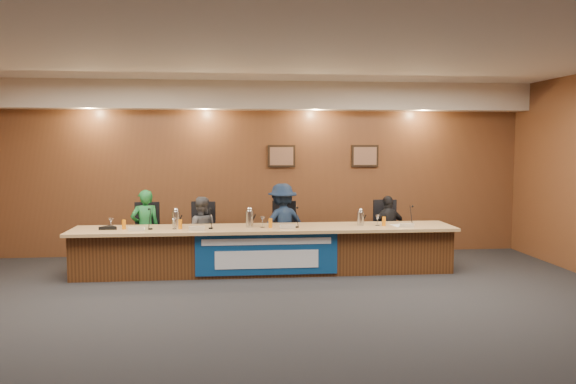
% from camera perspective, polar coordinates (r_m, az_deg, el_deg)
% --- Properties ---
extents(floor, '(10.00, 10.00, 0.00)m').
position_cam_1_polar(floor, '(6.89, -1.11, -12.64)').
color(floor, black).
rests_on(floor, ground).
extents(ceiling, '(10.00, 8.00, 0.04)m').
position_cam_1_polar(ceiling, '(6.67, -1.16, 14.60)').
color(ceiling, silver).
rests_on(ceiling, wall_back).
extents(wall_back, '(10.00, 0.04, 3.20)m').
position_cam_1_polar(wall_back, '(10.57, -2.84, 2.30)').
color(wall_back, brown).
rests_on(wall_back, floor).
extents(soffit, '(10.00, 0.50, 0.50)m').
position_cam_1_polar(soffit, '(10.35, -2.81, 9.73)').
color(soffit, beige).
rests_on(soffit, wall_back).
extents(dais_body, '(6.00, 0.80, 0.70)m').
position_cam_1_polar(dais_body, '(9.13, -2.31, -6.01)').
color(dais_body, '#4C2913').
rests_on(dais_body, floor).
extents(dais_top, '(6.10, 0.95, 0.05)m').
position_cam_1_polar(dais_top, '(9.02, -2.30, -3.73)').
color(dais_top, tan).
rests_on(dais_top, dais_body).
extents(banner, '(2.20, 0.02, 0.65)m').
position_cam_1_polar(banner, '(8.72, -2.15, -6.33)').
color(banner, navy).
rests_on(banner, dais_body).
extents(banner_text_upper, '(2.00, 0.01, 0.10)m').
position_cam_1_polar(banner_text_upper, '(8.67, -2.15, -5.05)').
color(banner_text_upper, silver).
rests_on(banner_text_upper, banner).
extents(banner_text_lower, '(1.60, 0.01, 0.28)m').
position_cam_1_polar(banner_text_lower, '(8.72, -2.15, -6.87)').
color(banner_text_lower, silver).
rests_on(banner_text_lower, banner).
extents(wall_photo_left, '(0.52, 0.04, 0.42)m').
position_cam_1_polar(wall_photo_left, '(10.56, -0.67, 3.66)').
color(wall_photo_left, black).
rests_on(wall_photo_left, wall_back).
extents(wall_photo_right, '(0.52, 0.04, 0.42)m').
position_cam_1_polar(wall_photo_right, '(10.82, 7.82, 3.64)').
color(wall_photo_right, black).
rests_on(wall_photo_right, wall_back).
extents(panelist_a, '(0.55, 0.45, 1.32)m').
position_cam_1_polar(panelist_a, '(9.76, -14.30, -3.62)').
color(panelist_a, '#17622C').
rests_on(panelist_a, floor).
extents(panelist_b, '(0.58, 0.46, 1.19)m').
position_cam_1_polar(panelist_b, '(9.67, -8.85, -3.98)').
color(panelist_b, '#444449').
rests_on(panelist_b, floor).
extents(panelist_c, '(1.02, 0.77, 1.40)m').
position_cam_1_polar(panelist_c, '(9.68, -0.57, -3.28)').
color(panelist_c, '#101E37').
rests_on(panelist_c, floor).
extents(panelist_d, '(0.74, 0.44, 1.18)m').
position_cam_1_polar(panelist_d, '(10.03, 10.16, -3.72)').
color(panelist_d, black).
rests_on(panelist_d, floor).
extents(office_chair_a, '(0.50, 0.50, 0.08)m').
position_cam_1_polar(office_chair_a, '(9.88, -14.19, -4.56)').
color(office_chair_a, black).
rests_on(office_chair_a, floor).
extents(office_chair_b, '(0.55, 0.55, 0.08)m').
position_cam_1_polar(office_chair_b, '(9.79, -8.81, -4.55)').
color(office_chair_b, black).
rests_on(office_chair_b, floor).
extents(office_chair_c, '(0.59, 0.59, 0.08)m').
position_cam_1_polar(office_chair_c, '(9.81, -0.63, -4.48)').
color(office_chair_c, black).
rests_on(office_chair_c, floor).
extents(office_chair_d, '(0.52, 0.52, 0.08)m').
position_cam_1_polar(office_chair_d, '(10.14, 10.00, -4.24)').
color(office_chair_d, black).
rests_on(office_chair_d, floor).
extents(nameplate_a, '(0.24, 0.08, 0.10)m').
position_cam_1_polar(nameplate_a, '(8.85, -15.17, -3.61)').
color(nameplate_a, white).
rests_on(nameplate_a, dais_top).
extents(microphone_a, '(0.07, 0.07, 0.02)m').
position_cam_1_polar(microphone_a, '(9.01, -13.82, -3.66)').
color(microphone_a, black).
rests_on(microphone_a, dais_top).
extents(juice_glass_a, '(0.06, 0.06, 0.15)m').
position_cam_1_polar(juice_glass_a, '(9.13, -16.33, -3.19)').
color(juice_glass_a, orange).
rests_on(juice_glass_a, dais_top).
extents(water_glass_a, '(0.08, 0.08, 0.18)m').
position_cam_1_polar(water_glass_a, '(9.15, -17.53, -3.10)').
color(water_glass_a, silver).
rests_on(water_glass_a, dais_top).
extents(nameplate_b, '(0.24, 0.08, 0.10)m').
position_cam_1_polar(nameplate_b, '(8.73, -9.26, -3.61)').
color(nameplate_b, white).
rests_on(nameplate_b, dais_top).
extents(microphone_b, '(0.07, 0.07, 0.02)m').
position_cam_1_polar(microphone_b, '(8.89, -7.85, -3.67)').
color(microphone_b, black).
rests_on(microphone_b, dais_top).
extents(juice_glass_b, '(0.06, 0.06, 0.15)m').
position_cam_1_polar(juice_glass_b, '(8.95, -10.90, -3.24)').
color(juice_glass_b, orange).
rests_on(juice_glass_b, dais_top).
extents(water_glass_b, '(0.08, 0.08, 0.18)m').
position_cam_1_polar(water_glass_b, '(8.96, -11.49, -3.14)').
color(water_glass_b, silver).
rests_on(water_glass_b, dais_top).
extents(nameplate_c, '(0.24, 0.08, 0.10)m').
position_cam_1_polar(nameplate_c, '(8.79, -0.01, -3.49)').
color(nameplate_c, white).
rests_on(nameplate_c, dais_top).
extents(microphone_c, '(0.07, 0.07, 0.02)m').
position_cam_1_polar(microphone_c, '(8.95, 0.88, -3.57)').
color(microphone_c, black).
rests_on(microphone_c, dais_top).
extents(juice_glass_c, '(0.06, 0.06, 0.15)m').
position_cam_1_polar(juice_glass_c, '(8.92, -1.80, -3.18)').
color(juice_glass_c, orange).
rests_on(juice_glass_c, dais_top).
extents(water_glass_c, '(0.08, 0.08, 0.18)m').
position_cam_1_polar(water_glass_c, '(8.94, -2.61, -3.07)').
color(water_glass_c, silver).
rests_on(water_glass_c, dais_top).
extents(nameplate_d, '(0.24, 0.08, 0.10)m').
position_cam_1_polar(nameplate_d, '(9.13, 11.98, -3.28)').
color(nameplate_d, white).
rests_on(nameplate_d, dais_top).
extents(microphone_d, '(0.07, 0.07, 0.02)m').
position_cam_1_polar(microphone_d, '(9.36, 12.31, -3.30)').
color(microphone_d, black).
rests_on(microphone_d, dais_top).
extents(juice_glass_d, '(0.06, 0.06, 0.15)m').
position_cam_1_polar(juice_glass_d, '(9.25, 9.72, -2.95)').
color(juice_glass_d, orange).
rests_on(juice_glass_d, dais_top).
extents(water_glass_d, '(0.08, 0.08, 0.18)m').
position_cam_1_polar(water_glass_d, '(9.24, 9.09, -2.86)').
color(water_glass_d, silver).
rests_on(water_glass_d, dais_top).
extents(carafe_left, '(0.12, 0.12, 0.26)m').
position_cam_1_polar(carafe_left, '(9.12, -11.31, -2.76)').
color(carafe_left, silver).
rests_on(carafe_left, dais_top).
extents(carafe_mid, '(0.12, 0.12, 0.26)m').
position_cam_1_polar(carafe_mid, '(9.00, -3.93, -2.75)').
color(carafe_mid, silver).
rests_on(carafe_mid, dais_top).
extents(carafe_right, '(0.11, 0.11, 0.22)m').
position_cam_1_polar(carafe_right, '(9.24, 7.38, -2.70)').
color(carafe_right, silver).
rests_on(carafe_right, dais_top).
extents(speakerphone, '(0.32, 0.32, 0.05)m').
position_cam_1_polar(speakerphone, '(9.21, -17.75, -3.47)').
color(speakerphone, black).
rests_on(speakerphone, dais_top).
extents(paper_stack, '(0.26, 0.33, 0.01)m').
position_cam_1_polar(paper_stack, '(9.32, 11.28, -3.37)').
color(paper_stack, white).
rests_on(paper_stack, dais_top).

